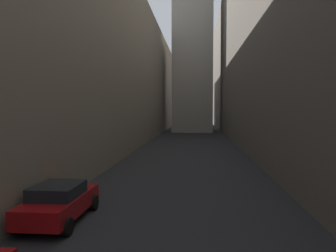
# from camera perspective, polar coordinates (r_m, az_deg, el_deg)

# --- Properties ---
(ground_plane) EXTENTS (264.00, 264.00, 0.00)m
(ground_plane) POSITION_cam_1_polar(r_m,az_deg,el_deg) (41.80, 3.75, -3.05)
(ground_plane) COLOR #232326
(building_block_left) EXTENTS (10.81, 108.00, 18.21)m
(building_block_left) POSITION_cam_1_polar(r_m,az_deg,el_deg) (45.38, -10.23, 8.90)
(building_block_left) COLOR #756B5B
(building_block_left) RESTS_ON ground
(building_block_right) EXTENTS (11.65, 108.00, 25.28)m
(building_block_right) POSITION_cam_1_polar(r_m,az_deg,el_deg) (45.58, 18.65, 13.26)
(building_block_right) COLOR #60594F
(building_block_right) RESTS_ON ground
(parked_car_left_third) EXTENTS (1.99, 4.32, 1.47)m
(parked_car_left_third) POSITION_cam_1_polar(r_m,az_deg,el_deg) (13.77, -18.08, -12.19)
(parked_car_left_third) COLOR maroon
(parked_car_left_third) RESTS_ON ground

